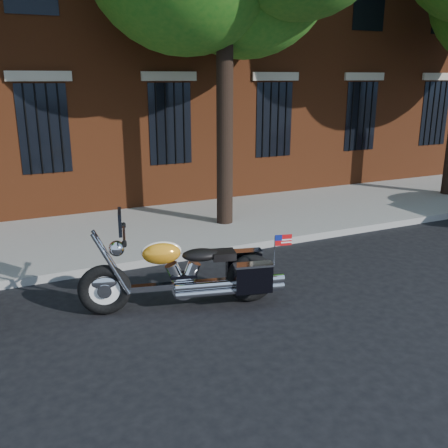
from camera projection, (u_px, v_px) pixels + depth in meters
name	position (u px, v px, depth m)	size (l,w,h in m)	color
ground	(269.00, 276.00, 8.68)	(120.00, 120.00, 0.00)	black
curb	(234.00, 248.00, 9.86)	(40.00, 0.16, 0.15)	gray
sidewalk	(198.00, 224.00, 11.50)	(40.00, 3.60, 0.15)	gray
motorcycle	(190.00, 275.00, 7.35)	(2.92, 1.32, 1.54)	black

